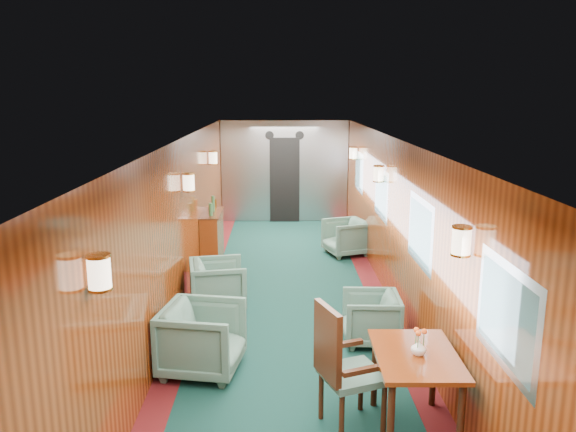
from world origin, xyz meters
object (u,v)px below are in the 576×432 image
object	(u,v)px
dining_table	(415,366)
armchair_right_near	(371,318)
armchair_left_near	(202,339)
armchair_right_far	(346,237)
side_chair	(341,363)
credenza	(212,237)
armchair_left_far	(218,284)

from	to	relation	value
dining_table	armchair_right_near	size ratio (longest dim) A/B	1.52
armchair_left_near	armchair_right_far	distance (m)	5.01
armchair_right_near	armchair_left_near	bearing A→B (deg)	-67.70
side_chair	credenza	world-z (taller)	credenza
credenza	side_chair	bearing A→B (deg)	-71.19
side_chair	armchair_right_near	xyz separation A→B (m)	(0.57, 1.82, -0.34)
credenza	armchair_left_far	distance (m)	2.19
credenza	armchair_right_far	xyz separation A→B (m)	(2.47, 0.51, -0.14)
armchair_left_near	armchair_left_far	xyz separation A→B (m)	(-0.02, 1.87, -0.03)
dining_table	armchair_right_far	world-z (taller)	dining_table
armchair_left_near	armchair_left_far	distance (m)	1.87
armchair_right_far	credenza	bearing A→B (deg)	-97.10
credenza	armchair_left_near	size ratio (longest dim) A/B	1.44
armchair_left_far	armchair_left_near	bearing A→B (deg)	170.60
side_chair	armchair_left_near	size ratio (longest dim) A/B	1.43
credenza	armchair_right_near	bearing A→B (deg)	-55.01
armchair_right_near	dining_table	bearing A→B (deg)	4.97
dining_table	armchair_right_far	distance (m)	5.72
armchair_right_near	armchair_right_far	world-z (taller)	armchair_right_far
side_chair	dining_table	bearing A→B (deg)	-25.79
dining_table	side_chair	size ratio (longest dim) A/B	0.86
dining_table	armchair_left_near	xyz separation A→B (m)	(-2.05, 1.17, -0.26)
dining_table	credenza	bearing A→B (deg)	115.92
credenza	armchair_left_near	bearing A→B (deg)	-85.01
dining_table	armchair_left_near	distance (m)	2.38
dining_table	credenza	size ratio (longest dim) A/B	0.86
armchair_left_near	credenza	bearing A→B (deg)	14.98
dining_table	armchair_right_near	bearing A→B (deg)	93.58
side_chair	armchair_right_far	size ratio (longest dim) A/B	1.62
side_chair	credenza	xyz separation A→B (m)	(-1.75, 5.15, -0.17)
dining_table	side_chair	world-z (taller)	side_chair
armchair_right_near	credenza	bearing A→B (deg)	-142.50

